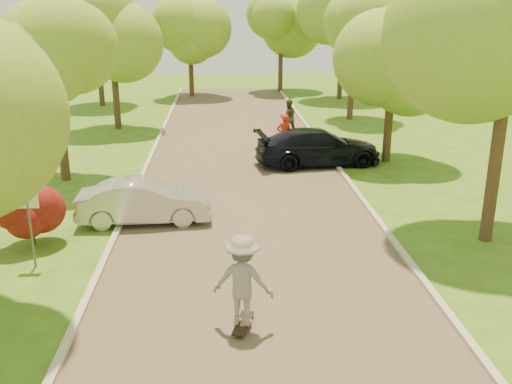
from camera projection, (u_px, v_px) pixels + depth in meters
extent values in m
plane|color=#396117|center=(268.00, 344.00, 11.53)|extent=(100.00, 100.00, 0.00)
cube|color=#4C4438|center=(248.00, 210.00, 19.12)|extent=(8.00, 60.00, 0.01)
cube|color=#B2AD9E|center=(126.00, 211.00, 18.86)|extent=(0.18, 60.00, 0.12)
cube|color=#B2AD9E|center=(367.00, 206.00, 19.35)|extent=(0.18, 60.00, 0.12)
cylinder|color=#59595E|center=(31.00, 231.00, 14.67)|extent=(0.06, 0.06, 2.00)
cube|color=white|center=(27.00, 198.00, 14.39)|extent=(0.55, 0.04, 0.55)
cylinder|color=#382619|center=(32.00, 233.00, 16.26)|extent=(0.12, 0.12, 0.70)
sphere|color=#590F0F|center=(29.00, 208.00, 16.03)|extent=(1.70, 1.70, 1.70)
cylinder|color=#382619|center=(62.00, 141.00, 22.01)|extent=(0.36, 0.36, 3.15)
sphere|color=olive|center=(54.00, 66.00, 21.14)|extent=(4.20, 4.20, 4.20)
sphere|color=olive|center=(70.00, 49.00, 20.98)|extent=(3.15, 3.15, 3.15)
cylinder|color=#382619|center=(116.00, 94.00, 31.42)|extent=(0.36, 0.36, 3.83)
sphere|color=olive|center=(111.00, 31.00, 30.39)|extent=(4.80, 4.80, 4.80)
sphere|color=olive|center=(124.00, 17.00, 30.21)|extent=(3.60, 3.60, 3.60)
cylinder|color=#382619|center=(493.00, 177.00, 16.10)|extent=(0.36, 0.36, 3.83)
sphere|color=olive|center=(510.00, 53.00, 15.04)|extent=(5.00, 5.00, 5.00)
cylinder|color=#382619|center=(388.00, 124.00, 24.68)|extent=(0.36, 0.36, 3.38)
sphere|color=olive|center=(394.00, 52.00, 23.76)|extent=(4.40, 4.40, 4.40)
sphere|color=olive|center=(410.00, 36.00, 23.59)|extent=(3.30, 3.30, 3.30)
cylinder|color=#382619|center=(351.00, 86.00, 34.11)|extent=(0.36, 0.36, 4.05)
sphere|color=olive|center=(354.00, 23.00, 33.00)|extent=(5.20, 5.20, 5.20)
sphere|color=olive|center=(368.00, 9.00, 32.81)|extent=(3.90, 3.90, 3.90)
cylinder|color=#382619|center=(100.00, 79.00, 38.91)|extent=(0.36, 0.36, 3.60)
sphere|color=olive|center=(96.00, 29.00, 37.89)|extent=(5.00, 5.00, 5.00)
sphere|color=olive|center=(107.00, 17.00, 37.70)|extent=(3.75, 3.75, 3.75)
cylinder|color=#382619|center=(340.00, 73.00, 41.80)|extent=(0.36, 0.36, 3.83)
sphere|color=olive|center=(343.00, 24.00, 40.74)|extent=(5.00, 5.00, 5.00)
sphere|color=olive|center=(353.00, 13.00, 40.56)|extent=(3.75, 3.75, 3.75)
cylinder|color=#382619|center=(191.00, 74.00, 43.10)|extent=(0.36, 0.36, 3.38)
sphere|color=olive|center=(190.00, 31.00, 42.14)|extent=(4.80, 4.80, 4.80)
sphere|color=olive|center=(199.00, 21.00, 41.96)|extent=(3.60, 3.60, 3.60)
cylinder|color=#382619|center=(280.00, 69.00, 45.39)|extent=(0.36, 0.36, 3.60)
sphere|color=olive|center=(281.00, 26.00, 44.37)|extent=(5.00, 5.00, 5.00)
sphere|color=olive|center=(291.00, 16.00, 44.18)|extent=(3.75, 3.75, 3.75)
imported|color=#B5B5BA|center=(145.00, 201.00, 17.87)|extent=(4.22, 1.63, 1.37)
imported|color=black|center=(318.00, 147.00, 24.44)|extent=(5.62, 2.87, 1.56)
cube|color=black|center=(243.00, 323.00, 12.06)|extent=(0.53, 1.06, 0.02)
cylinder|color=#BFCC4C|center=(251.00, 318.00, 12.40)|extent=(0.05, 0.09, 0.08)
cylinder|color=#BFCC4C|center=(243.00, 317.00, 12.43)|extent=(0.05, 0.09, 0.08)
cylinder|color=#BFCC4C|center=(244.00, 336.00, 11.72)|extent=(0.05, 0.09, 0.08)
cylinder|color=#BFCC4C|center=(235.00, 335.00, 11.76)|extent=(0.05, 0.09, 0.08)
imported|color=gray|center=(243.00, 280.00, 11.75)|extent=(1.43, 1.04, 1.98)
imported|color=red|center=(284.00, 135.00, 25.75)|extent=(0.74, 0.51, 1.95)
imported|color=#333821|center=(288.00, 117.00, 30.29)|extent=(1.03, 0.87, 1.86)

